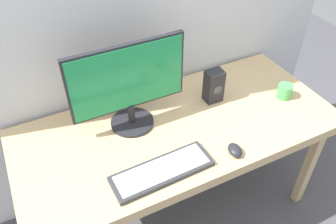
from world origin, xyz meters
TOP-DOWN VIEW (x-y plane):
  - ground_plane at (0.00, 0.00)m, footprint 6.00×6.00m
  - desk at (0.00, 0.00)m, footprint 1.72×0.77m
  - monitor at (-0.21, 0.14)m, footprint 0.60×0.23m
  - keyboard_primary at (-0.22, -0.25)m, footprint 0.48×0.17m
  - mouse at (0.15, -0.30)m, footprint 0.08×0.10m
  - speaker_right at (0.28, 0.11)m, footprint 0.10×0.08m
  - coffee_mug at (0.66, -0.06)m, footprint 0.08×0.08m

SIDE VIEW (x-z plane):
  - ground_plane at x=0.00m, z-range 0.00..0.00m
  - desk at x=0.00m, z-range 0.32..1.08m
  - keyboard_primary at x=-0.22m, z-range 0.76..0.79m
  - mouse at x=0.15m, z-range 0.76..0.81m
  - coffee_mug at x=0.66m, z-range 0.76..0.85m
  - speaker_right at x=0.28m, z-range 0.76..0.96m
  - monitor at x=-0.21m, z-range 0.78..1.25m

